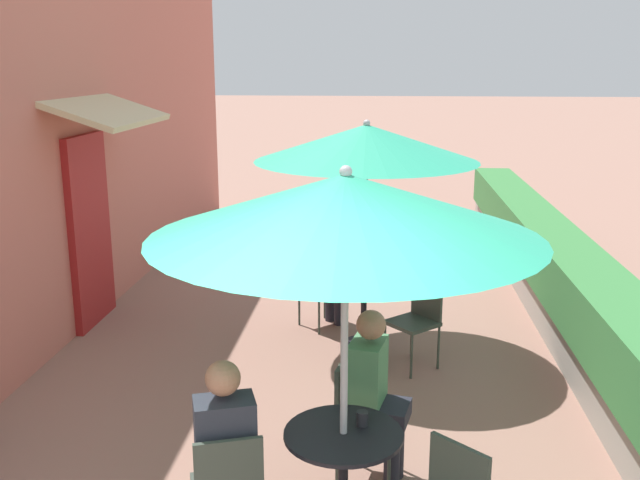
# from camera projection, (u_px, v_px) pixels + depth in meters

# --- Properties ---
(cafe_facade_wall) EXTENTS (0.98, 11.54, 4.20)m
(cafe_facade_wall) POSITION_uv_depth(u_px,v_px,m) (86.00, 132.00, 8.01)
(cafe_facade_wall) COLOR #C66B5B
(cafe_facade_wall) RESTS_ON ground_plane
(planter_hedge) EXTENTS (0.60, 10.54, 1.01)m
(planter_hedge) POSITION_uv_depth(u_px,v_px,m) (555.00, 275.00, 7.97)
(planter_hedge) COLOR gray
(planter_hedge) RESTS_ON ground_plane
(patio_table_near) EXTENTS (0.71, 0.71, 0.73)m
(patio_table_near) POSITION_uv_depth(u_px,v_px,m) (343.00, 466.00, 4.26)
(patio_table_near) COLOR black
(patio_table_near) RESTS_ON ground_plane
(patio_umbrella_near) EXTENTS (2.19, 2.19, 2.32)m
(patio_umbrella_near) POSITION_uv_depth(u_px,v_px,m) (346.00, 206.00, 3.87)
(patio_umbrella_near) COLOR #B7B7BC
(patio_umbrella_near) RESTS_ON ground_plane
(cafe_chair_near_right) EXTENTS (0.47, 0.47, 0.87)m
(cafe_chair_near_right) POSITION_uv_depth(u_px,v_px,m) (359.00, 410.00, 4.92)
(cafe_chair_near_right) COLOR #384238
(cafe_chair_near_right) RESTS_ON ground_plane
(seated_patron_near_right) EXTENTS (0.46, 0.40, 1.25)m
(seated_patron_near_right) POSITION_uv_depth(u_px,v_px,m) (375.00, 389.00, 4.85)
(seated_patron_near_right) COLOR #23232D
(seated_patron_near_right) RESTS_ON ground_plane
(seated_patron_near_back) EXTENTS (0.43, 0.48, 1.25)m
(seated_patron_near_back) POSITION_uv_depth(u_px,v_px,m) (225.00, 450.00, 4.09)
(seated_patron_near_back) COLOR #23232D
(seated_patron_near_back) RESTS_ON ground_plane
(coffee_cup_near) EXTENTS (0.07, 0.07, 0.09)m
(coffee_cup_near) POSITION_uv_depth(u_px,v_px,m) (362.00, 418.00, 4.28)
(coffee_cup_near) COLOR #232328
(coffee_cup_near) RESTS_ON patio_table_near
(patio_table_mid) EXTENTS (0.71, 0.71, 0.73)m
(patio_table_mid) POSITION_uv_depth(u_px,v_px,m) (364.00, 299.00, 7.26)
(patio_table_mid) COLOR black
(patio_table_mid) RESTS_ON ground_plane
(patio_umbrella_mid) EXTENTS (2.19, 2.19, 2.32)m
(patio_umbrella_mid) POSITION_uv_depth(u_px,v_px,m) (366.00, 143.00, 6.87)
(patio_umbrella_mid) COLOR #B7B7BC
(patio_umbrella_mid) RESTS_ON ground_plane
(cafe_chair_mid_left) EXTENTS (0.57, 0.57, 0.87)m
(cafe_chair_mid_left) POSITION_uv_depth(u_px,v_px,m) (316.00, 283.00, 7.75)
(cafe_chair_mid_left) COLOR #384238
(cafe_chair_mid_left) RESTS_ON ground_plane
(seated_patron_mid_left) EXTENTS (0.51, 0.51, 1.25)m
(seated_patron_mid_left) POSITION_uv_depth(u_px,v_px,m) (325.00, 266.00, 7.77)
(seated_patron_mid_left) COLOR #23232D
(seated_patron_mid_left) RESTS_ON ground_plane
(cafe_chair_mid_right) EXTENTS (0.57, 0.57, 0.87)m
(cafe_chair_mid_right) POSITION_uv_depth(u_px,v_px,m) (418.00, 315.00, 6.77)
(cafe_chair_mid_right) COLOR #384238
(cafe_chair_mid_right) RESTS_ON ground_plane
(coffee_cup_mid) EXTENTS (0.07, 0.07, 0.09)m
(coffee_cup_mid) POSITION_uv_depth(u_px,v_px,m) (376.00, 275.00, 7.15)
(coffee_cup_mid) COLOR teal
(coffee_cup_mid) RESTS_ON patio_table_mid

